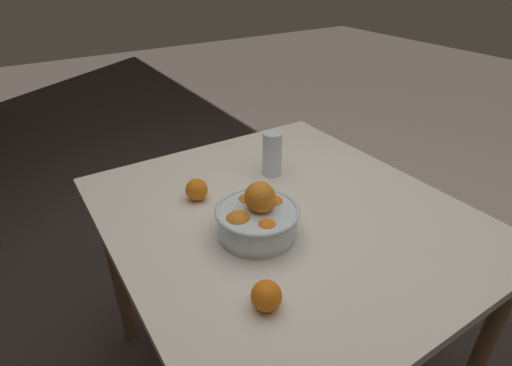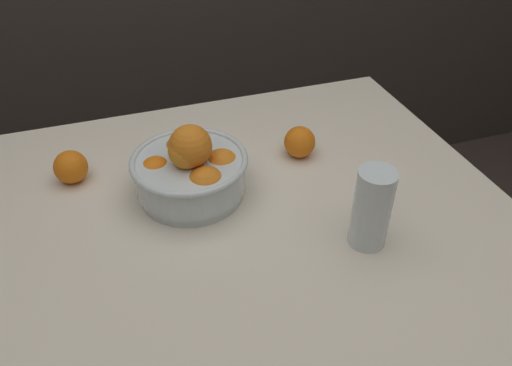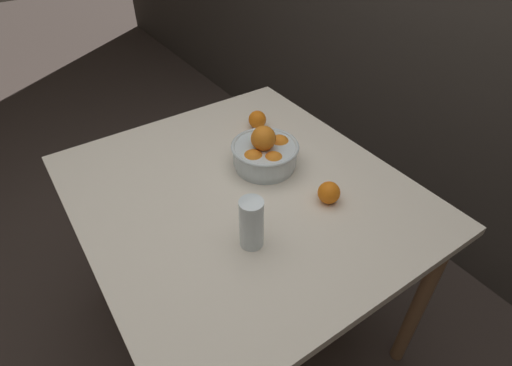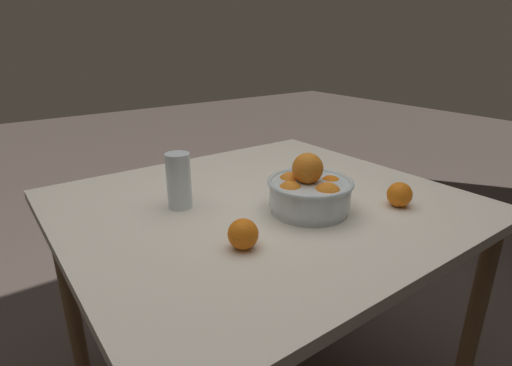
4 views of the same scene
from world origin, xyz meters
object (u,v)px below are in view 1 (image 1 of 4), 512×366
Objects in this scene: juice_glass at (272,156)px; orange_loose_front at (266,296)px; fruit_bowl at (257,217)px; orange_loose_near_bowl at (197,190)px.

orange_loose_front is at bearing 144.19° from juice_glass.
fruit_bowl reaches higher than orange_loose_front.
juice_glass is at bearing -41.06° from fruit_bowl.
orange_loose_near_bowl is 1.01× the size of orange_loose_front.
juice_glass is 0.29m from orange_loose_near_bowl.
fruit_bowl is 0.26m from orange_loose_near_bowl.
orange_loose_front is (-0.48, 0.06, -0.00)m from orange_loose_near_bowl.
juice_glass is 2.23× the size of orange_loose_front.
fruit_bowl is 0.26m from orange_loose_front.
orange_loose_near_bowl is (0.25, 0.06, -0.02)m from fruit_bowl.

